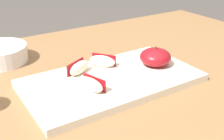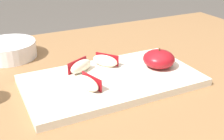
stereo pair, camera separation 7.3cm
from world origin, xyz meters
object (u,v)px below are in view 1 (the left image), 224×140
apple_wedge_near_knife (102,61)px  apple_wedge_middle (79,68)px  apple_half_skin_up (155,57)px  apple_wedge_back (91,84)px  cutting_board (112,80)px

apple_wedge_near_knife → apple_wedge_middle: same height
apple_half_skin_up → apple_wedge_middle: (-0.20, 0.06, -0.01)m
apple_wedge_middle → apple_wedge_back: bearing=-100.9°
apple_wedge_back → apple_wedge_near_knife: same height
cutting_board → apple_wedge_near_knife: 0.08m
apple_half_skin_up → apple_wedge_middle: 0.21m
apple_wedge_near_knife → apple_half_skin_up: bearing=-28.4°
apple_wedge_middle → cutting_board: bearing=-46.9°
apple_wedge_back → apple_wedge_near_knife: 0.14m
apple_half_skin_up → apple_wedge_middle: apple_half_skin_up is taller
apple_half_skin_up → apple_wedge_near_knife: 0.15m
cutting_board → apple_wedge_middle: (-0.06, 0.06, 0.03)m
apple_half_skin_up → apple_wedge_middle: bearing=162.3°
apple_wedge_near_knife → apple_wedge_middle: (-0.07, -0.01, 0.00)m
apple_half_skin_up → apple_wedge_back: 0.22m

